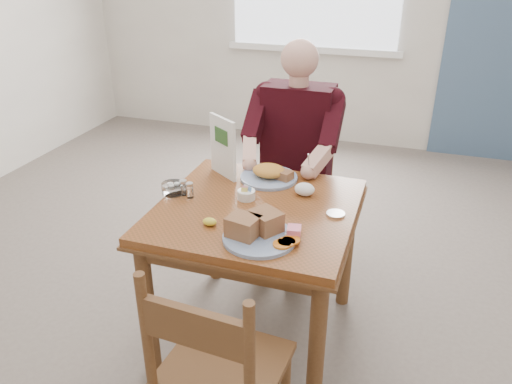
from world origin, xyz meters
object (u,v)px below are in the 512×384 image
(diner, at_px, (294,142))
(table, at_px, (256,227))
(chair_near, at_px, (217,375))
(far_plate, at_px, (270,174))
(chair_far, at_px, (296,188))
(near_plate, at_px, (259,230))

(diner, bearing_deg, table, -90.00)
(chair_near, xyz_separation_m, far_plate, (-0.13, 1.06, 0.30))
(chair_far, distance_m, diner, 0.34)
(diner, bearing_deg, near_plate, -84.34)
(diner, distance_m, near_plate, 0.97)
(chair_near, xyz_separation_m, near_plate, (-0.01, 0.50, 0.31))
(near_plate, bearing_deg, chair_far, 95.19)
(chair_near, relative_size, far_plate, 2.50)
(table, xyz_separation_m, far_plate, (-0.03, 0.30, 0.14))
(chair_far, xyz_separation_m, near_plate, (0.10, -1.06, 0.31))
(near_plate, height_order, far_plate, near_plate)
(far_plate, bearing_deg, chair_far, 87.10)
(table, distance_m, chair_far, 0.81)
(chair_far, relative_size, chair_near, 1.00)
(diner, bearing_deg, chair_near, -85.85)
(diner, distance_m, far_plate, 0.41)
(chair_near, relative_size, near_plate, 2.44)
(table, relative_size, diner, 0.66)
(diner, relative_size, near_plate, 3.55)
(table, distance_m, far_plate, 0.34)
(table, height_order, chair_far, chair_far)
(chair_near, height_order, diner, diner)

